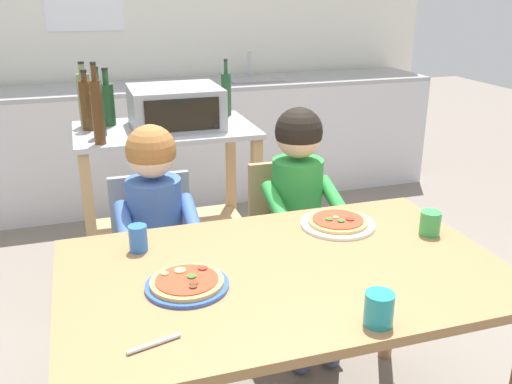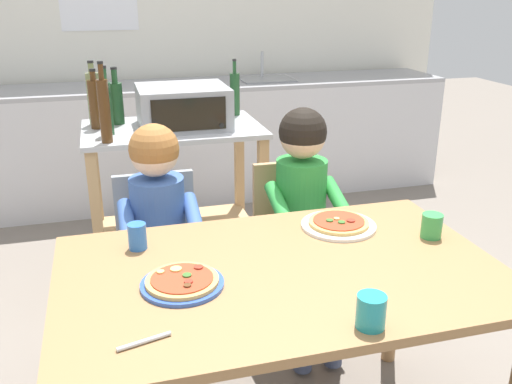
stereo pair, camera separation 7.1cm
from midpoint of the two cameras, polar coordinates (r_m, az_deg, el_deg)
ground_plane at (r=3.16m, az=-3.84°, el=-9.56°), size 12.14×12.14×0.00m
back_wall_tiled at (r=4.61m, az=-9.34°, el=17.34°), size 4.72×0.14×2.70m
kitchen_counter at (r=4.34m, az=-7.99°, el=5.07°), size 4.25×0.60×1.08m
kitchen_island_cart at (r=3.00m, az=-7.54°, el=1.01°), size 0.90×0.58×0.89m
toaster_oven at (r=2.89m, az=-6.74°, el=8.62°), size 0.45×0.40×0.21m
bottle_tall_green_wine at (r=3.01m, az=-13.36°, el=8.93°), size 0.07×0.07×0.29m
bottle_clear_vinegar at (r=3.15m, az=-1.52°, el=10.03°), size 0.05×0.05×0.31m
bottle_brown_beer at (r=2.94m, az=-15.35°, el=8.70°), size 0.06×0.06×0.30m
bottle_dark_olive_oil at (r=3.02m, az=-15.53°, el=9.23°), size 0.07×0.07×0.33m
bottle_squat_spirits at (r=2.65m, az=-14.43°, el=8.16°), size 0.05×0.05×0.37m
bottle_slim_sauce at (r=2.79m, az=-14.24°, el=8.45°), size 0.05×0.05×0.33m
dining_table at (r=1.82m, az=3.70°, el=-10.46°), size 1.39×0.87×0.74m
dining_chair_left at (r=2.46m, az=-8.95°, el=-6.34°), size 0.36×0.36×0.81m
dining_chair_right at (r=2.59m, az=4.77°, el=-4.73°), size 0.36×0.36×0.81m
child_in_blue_striped_shirt at (r=2.27m, az=-8.87°, el=-3.01°), size 0.32×0.42×1.05m
child_in_green_shirt at (r=2.40m, az=5.86°, el=-1.00°), size 0.32×0.42×1.08m
pizza_plate_blue_rimmed at (r=1.68m, az=-6.31°, el=-9.11°), size 0.25×0.25×0.03m
pizza_plate_white at (r=2.09m, az=9.37°, el=-3.24°), size 0.27×0.27×0.03m
drinking_cup_blue at (r=1.92m, az=-10.95°, el=-4.46°), size 0.06×0.06×0.09m
drinking_cup_teal at (r=1.51m, az=12.98°, el=-11.77°), size 0.08×0.08×0.09m
drinking_cup_green at (r=2.07m, az=18.39°, el=-3.29°), size 0.07×0.07×0.09m
serving_spoon at (r=1.46m, az=-9.91°, el=-14.77°), size 0.14×0.05×0.01m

